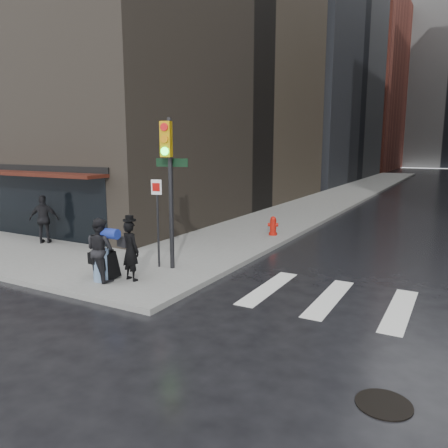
{
  "coord_description": "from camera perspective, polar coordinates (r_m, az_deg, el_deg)",
  "views": [
    {
      "loc": [
        7.75,
        -9.08,
        3.65
      ],
      "look_at": [
        1.42,
        2.38,
        1.3
      ],
      "focal_mm": 35.0,
      "sensor_mm": 36.0,
      "label": 1
    }
  ],
  "objects": [
    {
      "name": "bldg_left_mid",
      "position": [
        53.15,
        5.49,
        24.68
      ],
      "size": [
        22.0,
        24.0,
        34.0
      ],
      "primitive_type": "cube",
      "color": "slate",
      "rests_on": "ground"
    },
    {
      "name": "sidewalk_left",
      "position": [
        37.07,
        16.78,
        4.21
      ],
      "size": [
        4.0,
        50.0,
        0.15
      ],
      "primitive_type": "cube",
      "color": "slate",
      "rests_on": "ground"
    },
    {
      "name": "traffic_light",
      "position": [
        12.3,
        -7.35,
        6.6
      ],
      "size": [
        1.05,
        0.57,
        4.26
      ],
      "rotation": [
        0.0,
        0.0,
        0.2
      ],
      "color": "black",
      "rests_on": "ground"
    },
    {
      "name": "ground",
      "position": [
        12.48,
        -11.12,
        -7.03
      ],
      "size": [
        140.0,
        140.0,
        0.0
      ],
      "primitive_type": "plane",
      "color": "black",
      "rests_on": "ground"
    },
    {
      "name": "storefront",
      "position": [
        18.47,
        -24.33,
        3.61
      ],
      "size": [
        8.4,
        1.11,
        2.83
      ],
      "color": "black",
      "rests_on": "ground"
    },
    {
      "name": "crosswalk",
      "position": [
        10.72,
        26.27,
        -10.79
      ],
      "size": [
        8.5,
        3.0,
        0.01
      ],
      "color": "silver",
      "rests_on": "ground"
    },
    {
      "name": "fire_hydrant",
      "position": [
        17.42,
        6.42,
        -0.35
      ],
      "size": [
        0.44,
        0.33,
        0.76
      ],
      "rotation": [
        0.0,
        0.0,
        0.31
      ],
      "color": "#A4130A",
      "rests_on": "ground"
    },
    {
      "name": "man_jeans",
      "position": [
        11.82,
        -15.81,
        -3.23
      ],
      "size": [
        1.17,
        0.77,
        1.67
      ],
      "rotation": [
        0.0,
        0.0,
        2.99
      ],
      "color": "black",
      "rests_on": "ground"
    },
    {
      "name": "man_greycoat",
      "position": [
        17.09,
        -22.45,
        0.57
      ],
      "size": [
        1.09,
        0.94,
        1.75
      ],
      "rotation": [
        0.0,
        0.0,
        3.75
      ],
      "color": "black",
      "rests_on": "ground"
    },
    {
      "name": "bldg_left_far",
      "position": [
        74.63,
        13.15,
        17.11
      ],
      "size": [
        22.0,
        20.0,
        26.0
      ],
      "primitive_type": "cube",
      "color": "brown",
      "rests_on": "ground"
    },
    {
      "name": "man_overcoat",
      "position": [
        11.74,
        -12.69,
        -3.71
      ],
      "size": [
        1.05,
        0.84,
        1.76
      ],
      "rotation": [
        0.0,
        0.0,
        2.94
      ],
      "color": "black",
      "rests_on": "ground"
    }
  ]
}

